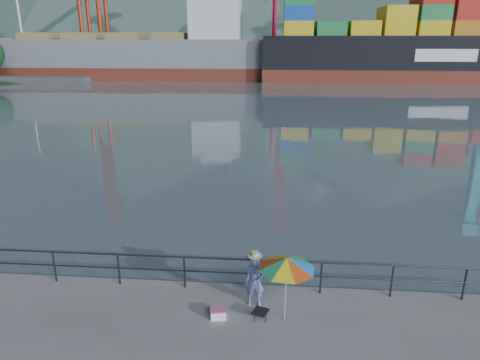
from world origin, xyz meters
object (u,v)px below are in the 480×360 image
at_px(container_ship, 446,46).
at_px(fisherman, 255,281).
at_px(beach_umbrella, 287,263).
at_px(bulk_carrier, 142,55).
at_px(cooler_bag, 218,314).

bearing_deg(container_ship, fisherman, -113.02).
xyz_separation_m(beach_umbrella, bulk_carrier, (-25.79, 72.91, 2.46)).
distance_m(fisherman, container_ship, 77.16).
bearing_deg(cooler_bag, container_ship, 57.58).
xyz_separation_m(cooler_bag, container_ship, (31.04, 71.54, 5.71)).
height_order(beach_umbrella, bulk_carrier, bulk_carrier).
bearing_deg(beach_umbrella, fisherman, 143.66).
bearing_deg(bulk_carrier, container_ship, -1.49).
bearing_deg(fisherman, cooler_bag, -138.50).
distance_m(cooler_bag, container_ship, 78.19).
relative_size(fisherman, cooler_bag, 3.69).
relative_size(cooler_bag, container_ship, 0.01).
bearing_deg(cooler_bag, bulk_carrier, 99.26).
bearing_deg(fisherman, bulk_carrier, 114.73).
bearing_deg(bulk_carrier, cooler_bag, -71.77).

